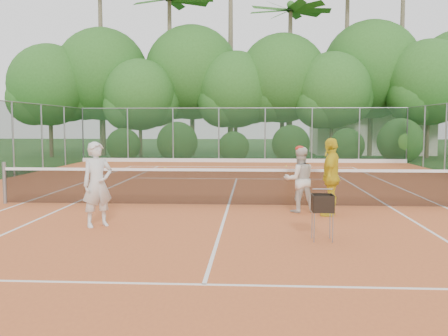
# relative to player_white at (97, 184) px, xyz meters

# --- Properties ---
(ground) EXTENTS (120.00, 120.00, 0.00)m
(ground) POSITION_rel_player_white_xyz_m (2.54, 2.80, -0.89)
(ground) COLOR #204719
(ground) RESTS_ON ground
(clay_court) EXTENTS (18.00, 36.00, 0.02)m
(clay_court) POSITION_rel_player_white_xyz_m (2.54, 2.80, -0.88)
(clay_court) COLOR #C55F2D
(clay_court) RESTS_ON ground
(club_building) EXTENTS (8.00, 5.00, 3.00)m
(club_building) POSITION_rel_player_white_xyz_m (11.54, 26.80, 0.61)
(club_building) COLOR beige
(club_building) RESTS_ON ground
(tennis_net) EXTENTS (11.97, 0.10, 1.10)m
(tennis_net) POSITION_rel_player_white_xyz_m (2.54, 2.80, -0.36)
(tennis_net) COLOR gray
(tennis_net) RESTS_ON clay_court
(player_white) EXTENTS (0.76, 0.73, 1.74)m
(player_white) POSITION_rel_player_white_xyz_m (0.00, 0.00, 0.00)
(player_white) COLOR silver
(player_white) RESTS_ON clay_court
(player_center_grp) EXTENTS (0.86, 0.73, 1.59)m
(player_center_grp) POSITION_rel_player_white_xyz_m (4.28, 1.96, -0.08)
(player_center_grp) COLOR silver
(player_center_grp) RESTS_ON clay_court
(player_yellow) EXTENTS (0.70, 1.13, 1.79)m
(player_yellow) POSITION_rel_player_white_xyz_m (4.96, 1.55, 0.02)
(player_yellow) COLOR yellow
(player_yellow) RESTS_ON clay_court
(ball_hopper) EXTENTS (0.37, 0.37, 0.84)m
(ball_hopper) POSITION_rel_player_white_xyz_m (4.42, -0.98, -0.21)
(ball_hopper) COLOR gray
(ball_hopper) RESTS_ON clay_court
(stray_ball_a) EXTENTS (0.07, 0.07, 0.07)m
(stray_ball_a) POSITION_rel_player_white_xyz_m (-1.05, 13.71, -0.84)
(stray_ball_a) COLOR yellow
(stray_ball_a) RESTS_ON clay_court
(stray_ball_b) EXTENTS (0.07, 0.07, 0.07)m
(stray_ball_b) POSITION_rel_player_white_xyz_m (4.81, 14.90, -0.84)
(stray_ball_b) COLOR #E8EF37
(stray_ball_b) RESTS_ON clay_court
(stray_ball_c) EXTENTS (0.07, 0.07, 0.07)m
(stray_ball_c) POSITION_rel_player_white_xyz_m (5.00, 12.74, -0.84)
(stray_ball_c) COLOR #C8E836
(stray_ball_c) RESTS_ON clay_court
(court_markings) EXTENTS (11.03, 23.83, 0.01)m
(court_markings) POSITION_rel_player_white_xyz_m (2.54, 2.80, -0.87)
(court_markings) COLOR white
(court_markings) RESTS_ON clay_court
(fence_back) EXTENTS (18.07, 0.07, 3.00)m
(fence_back) POSITION_rel_player_white_xyz_m (2.54, 17.80, 0.63)
(fence_back) COLOR #19381E
(fence_back) RESTS_ON clay_court
(tropical_treeline) EXTENTS (32.10, 8.49, 15.03)m
(tropical_treeline) POSITION_rel_player_white_xyz_m (3.97, 23.02, 4.22)
(tropical_treeline) COLOR brown
(tropical_treeline) RESTS_ON ground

